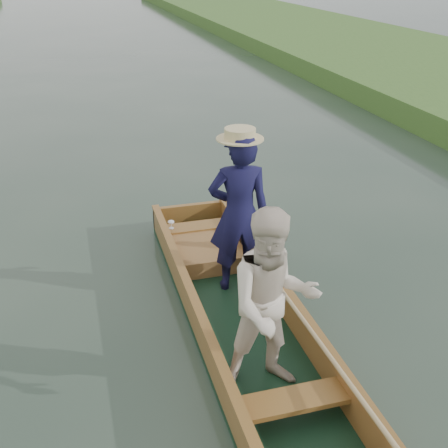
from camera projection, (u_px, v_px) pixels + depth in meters
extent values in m
plane|color=#283D30|center=(238.00, 322.00, 6.32)|extent=(120.00, 120.00, 0.00)
cube|color=black|center=(238.00, 319.00, 6.30)|extent=(1.10, 5.00, 0.08)
cube|color=#8F5D2C|center=(194.00, 311.00, 6.09)|extent=(0.08, 5.00, 0.32)
cube|color=#8F5D2C|center=(282.00, 297.00, 6.34)|extent=(0.08, 5.00, 0.32)
cube|color=#8F5D2C|center=(190.00, 214.00, 8.35)|extent=(1.10, 0.08, 0.32)
cube|color=#8F5D2C|center=(193.00, 298.00, 6.01)|extent=(0.10, 5.00, 0.04)
cube|color=#8F5D2C|center=(282.00, 284.00, 6.26)|extent=(0.10, 5.00, 0.04)
cube|color=#8F5D2C|center=(199.00, 227.00, 7.84)|extent=(0.94, 0.30, 0.05)
cube|color=#8F5D2C|center=(293.00, 400.00, 4.80)|extent=(0.94, 0.30, 0.05)
imported|color=#14133C|center=(239.00, 214.00, 6.44)|extent=(0.77, 0.57, 1.94)
cylinder|color=beige|center=(240.00, 136.00, 6.03)|extent=(0.52, 0.52, 0.12)
imported|color=beige|center=(273.00, 303.00, 4.92)|extent=(0.91, 0.73, 1.80)
cube|color=#AC6737|center=(208.00, 252.00, 7.40)|extent=(0.85, 0.90, 0.22)
sphere|color=tan|center=(229.00, 239.00, 7.28)|extent=(0.18, 0.18, 0.18)
sphere|color=tan|center=(229.00, 230.00, 7.21)|extent=(0.13, 0.13, 0.13)
sphere|color=tan|center=(225.00, 227.00, 7.18)|extent=(0.05, 0.05, 0.05)
sphere|color=tan|center=(233.00, 226.00, 7.20)|extent=(0.05, 0.05, 0.05)
sphere|color=tan|center=(230.00, 233.00, 7.17)|extent=(0.05, 0.05, 0.05)
sphere|color=tan|center=(223.00, 239.00, 7.23)|extent=(0.06, 0.06, 0.06)
sphere|color=tan|center=(235.00, 237.00, 7.27)|extent=(0.06, 0.06, 0.06)
sphere|color=tan|center=(226.00, 246.00, 7.28)|extent=(0.07, 0.07, 0.07)
sphere|color=tan|center=(233.00, 245.00, 7.30)|extent=(0.07, 0.07, 0.07)
cylinder|color=silver|center=(171.00, 228.00, 7.73)|extent=(0.07, 0.07, 0.01)
cylinder|color=silver|center=(171.00, 226.00, 7.71)|extent=(0.01, 0.01, 0.08)
ellipsoid|color=silver|center=(171.00, 222.00, 7.69)|extent=(0.09, 0.09, 0.05)
cylinder|color=tan|center=(285.00, 295.00, 5.98)|extent=(0.04, 4.50, 0.20)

